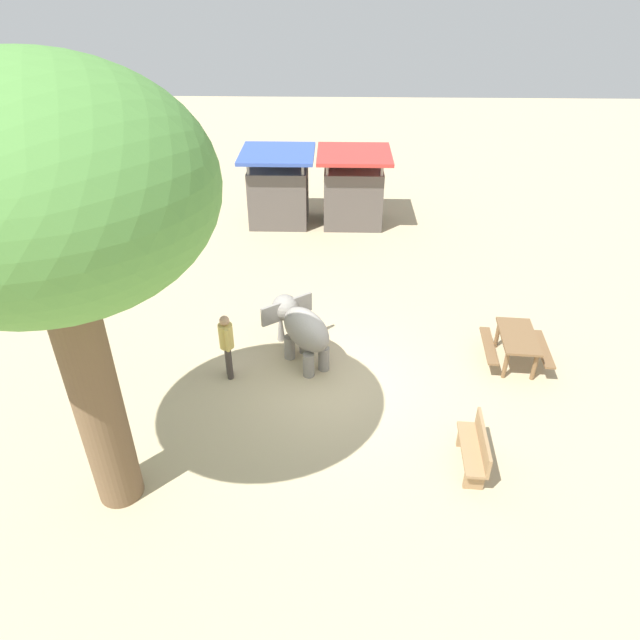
{
  "coord_description": "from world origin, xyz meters",
  "views": [
    {
      "loc": [
        0.02,
        -10.05,
        8.21
      ],
      "look_at": [
        -0.3,
        1.35,
        0.8
      ],
      "focal_mm": 31.97,
      "sensor_mm": 36.0,
      "label": 1
    }
  ],
  "objects_px": {
    "person_handler": "(227,342)",
    "wooden_bench": "(476,448)",
    "shade_tree_main": "(40,199)",
    "market_stall_red": "(353,192)",
    "market_stall_blue": "(279,191)",
    "elephant": "(301,327)",
    "picnic_table_near": "(517,342)"
  },
  "relations": [
    {
      "from": "person_handler",
      "to": "market_stall_blue",
      "type": "distance_m",
      "value": 8.91
    },
    {
      "from": "elephant",
      "to": "picnic_table_near",
      "type": "distance_m",
      "value": 5.03
    },
    {
      "from": "person_handler",
      "to": "wooden_bench",
      "type": "height_order",
      "value": "person_handler"
    },
    {
      "from": "wooden_bench",
      "to": "picnic_table_near",
      "type": "xyz_separation_m",
      "value": [
        1.6,
        3.3,
        0.12
      ]
    },
    {
      "from": "shade_tree_main",
      "to": "wooden_bench",
      "type": "distance_m",
      "value": 8.24
    },
    {
      "from": "shade_tree_main",
      "to": "wooden_bench",
      "type": "xyz_separation_m",
      "value": [
        6.44,
        0.79,
        -5.08
      ]
    },
    {
      "from": "person_handler",
      "to": "market_stall_red",
      "type": "xyz_separation_m",
      "value": [
        2.97,
        8.9,
        0.19
      ]
    },
    {
      "from": "shade_tree_main",
      "to": "market_stall_red",
      "type": "height_order",
      "value": "shade_tree_main"
    },
    {
      "from": "shade_tree_main",
      "to": "picnic_table_near",
      "type": "distance_m",
      "value": 10.29
    },
    {
      "from": "market_stall_blue",
      "to": "market_stall_red",
      "type": "xyz_separation_m",
      "value": [
        2.6,
        0.0,
        0.0
      ]
    },
    {
      "from": "picnic_table_near",
      "to": "shade_tree_main",
      "type": "bearing_deg",
      "value": -58.63
    },
    {
      "from": "elephant",
      "to": "market_stall_blue",
      "type": "xyz_separation_m",
      "value": [
        -1.24,
        8.2,
        0.24
      ]
    },
    {
      "from": "market_stall_red",
      "to": "market_stall_blue",
      "type": "bearing_deg",
      "value": 180.0
    },
    {
      "from": "elephant",
      "to": "shade_tree_main",
      "type": "bearing_deg",
      "value": 107.81
    },
    {
      "from": "elephant",
      "to": "wooden_bench",
      "type": "distance_m",
      "value": 4.77
    },
    {
      "from": "picnic_table_near",
      "to": "market_stall_red",
      "type": "relative_size",
      "value": 0.64
    },
    {
      "from": "wooden_bench",
      "to": "market_stall_blue",
      "type": "distance_m",
      "value": 12.43
    },
    {
      "from": "elephant",
      "to": "wooden_bench",
      "type": "xyz_separation_m",
      "value": [
        3.41,
        -3.3,
        -0.43
      ]
    },
    {
      "from": "elephant",
      "to": "person_handler",
      "type": "height_order",
      "value": "person_handler"
    },
    {
      "from": "person_handler",
      "to": "picnic_table_near",
      "type": "relative_size",
      "value": 1.01
    },
    {
      "from": "market_stall_blue",
      "to": "person_handler",
      "type": "bearing_deg",
      "value": -92.4
    },
    {
      "from": "shade_tree_main",
      "to": "market_stall_blue",
      "type": "bearing_deg",
      "value": 81.73
    },
    {
      "from": "picnic_table_near",
      "to": "market_stall_blue",
      "type": "xyz_separation_m",
      "value": [
        -6.25,
        8.21,
        0.55
      ]
    },
    {
      "from": "elephant",
      "to": "person_handler",
      "type": "relative_size",
      "value": 1.2
    },
    {
      "from": "shade_tree_main",
      "to": "market_stall_red",
      "type": "relative_size",
      "value": 2.91
    },
    {
      "from": "shade_tree_main",
      "to": "market_stall_red",
      "type": "bearing_deg",
      "value": 70.36
    },
    {
      "from": "person_handler",
      "to": "market_stall_blue",
      "type": "xyz_separation_m",
      "value": [
        0.37,
        8.9,
        0.19
      ]
    },
    {
      "from": "person_handler",
      "to": "wooden_bench",
      "type": "xyz_separation_m",
      "value": [
        5.02,
        -2.61,
        -0.48
      ]
    },
    {
      "from": "person_handler",
      "to": "wooden_bench",
      "type": "relative_size",
      "value": 1.14
    },
    {
      "from": "person_handler",
      "to": "wooden_bench",
      "type": "distance_m",
      "value": 5.68
    },
    {
      "from": "person_handler",
      "to": "market_stall_red",
      "type": "distance_m",
      "value": 9.39
    },
    {
      "from": "market_stall_red",
      "to": "elephant",
      "type": "bearing_deg",
      "value": -99.43
    }
  ]
}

